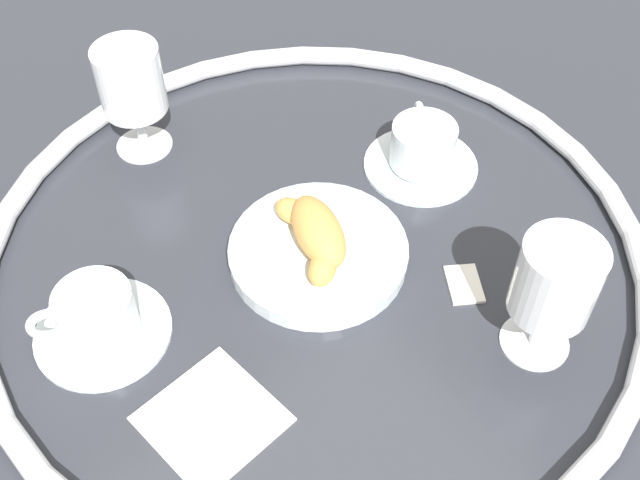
% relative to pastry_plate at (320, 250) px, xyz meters
% --- Properties ---
extents(ground_plane, '(2.20, 2.20, 0.00)m').
position_rel_pastry_plate_xyz_m(ground_plane, '(0.01, 0.00, -0.01)').
color(ground_plane, '#2D3038').
extents(table_chrome_rim, '(0.72, 0.72, 0.02)m').
position_rel_pastry_plate_xyz_m(table_chrome_rim, '(0.01, 0.00, -0.00)').
color(table_chrome_rim, silver).
rests_on(table_chrome_rim, ground_plane).
extents(pastry_plate, '(0.19, 0.19, 0.02)m').
position_rel_pastry_plate_xyz_m(pastry_plate, '(0.00, 0.00, 0.00)').
color(pastry_plate, silver).
rests_on(pastry_plate, ground_plane).
extents(croissant_large, '(0.13, 0.09, 0.04)m').
position_rel_pastry_plate_xyz_m(croissant_large, '(0.00, 0.00, 0.03)').
color(croissant_large, '#D6994C').
rests_on(croissant_large, pastry_plate).
extents(coffee_cup_near, '(0.14, 0.14, 0.06)m').
position_rel_pastry_plate_xyz_m(coffee_cup_near, '(0.05, 0.23, 0.01)').
color(coffee_cup_near, silver).
rests_on(coffee_cup_near, ground_plane).
extents(coffee_cup_far, '(0.14, 0.14, 0.06)m').
position_rel_pastry_plate_xyz_m(coffee_cup_far, '(0.04, -0.18, 0.01)').
color(coffee_cup_far, silver).
rests_on(coffee_cup_far, ground_plane).
extents(juice_glass_left, '(0.08, 0.08, 0.14)m').
position_rel_pastry_plate_xyz_m(juice_glass_left, '(0.27, 0.06, 0.08)').
color(juice_glass_left, white).
rests_on(juice_glass_left, ground_plane).
extents(juice_glass_right, '(0.08, 0.08, 0.14)m').
position_rel_pastry_plate_xyz_m(juice_glass_right, '(-0.21, -0.10, 0.08)').
color(juice_glass_right, white).
rests_on(juice_glass_right, ground_plane).
extents(sugar_packet, '(0.06, 0.05, 0.01)m').
position_rel_pastry_plate_xyz_m(sugar_packet, '(-0.12, -0.10, -0.01)').
color(sugar_packet, white).
rests_on(sugar_packet, ground_plane).
extents(folded_napkin, '(0.12, 0.12, 0.01)m').
position_rel_pastry_plate_xyz_m(folded_napkin, '(-0.10, 0.19, -0.01)').
color(folded_napkin, silver).
rests_on(folded_napkin, ground_plane).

